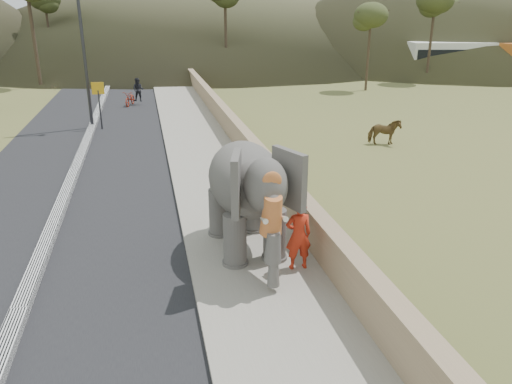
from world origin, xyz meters
TOP-DOWN VIEW (x-y plane):
  - ground at (0.00, 0.00)m, footprint 160.00×160.00m
  - road at (-5.00, 10.00)m, footprint 7.00×120.00m
  - median at (-5.00, 10.00)m, footprint 0.35×120.00m
  - walkway at (0.00, 10.00)m, footprint 3.00×120.00m
  - parapet at (1.65, 10.00)m, footprint 0.30×120.00m
  - lamppost at (-4.69, 17.77)m, footprint 1.76×0.36m
  - signboard at (-4.50, 17.43)m, footprint 0.60×0.08m
  - cow at (8.26, 11.39)m, footprint 1.51×0.96m
  - distant_car at (19.46, 36.39)m, footprint 4.54×2.85m
  - bus_white at (26.73, 32.07)m, footprint 11.28×4.60m
  - hill_far at (5.00, 70.00)m, footprint 80.00×80.00m
  - elephant_and_man at (0.02, 2.26)m, footprint 2.34×3.99m
  - motorcyclist at (-2.94, 24.05)m, footprint 1.51×1.85m
  - trees at (1.02, 29.40)m, footprint 47.65×44.12m

SIDE VIEW (x-z plane):
  - ground at x=0.00m, z-range 0.00..0.00m
  - road at x=-5.00m, z-range 0.00..0.03m
  - walkway at x=0.00m, z-range 0.00..0.15m
  - median at x=-5.00m, z-range 0.00..0.22m
  - parapet at x=1.65m, z-range 0.00..1.10m
  - cow at x=8.26m, z-range 0.00..1.18m
  - motorcyclist at x=-2.94m, z-range -0.21..1.54m
  - distant_car at x=19.46m, z-range 0.00..1.44m
  - elephant_and_man at x=0.02m, z-range 0.14..2.95m
  - bus_white at x=26.73m, z-range 0.00..3.10m
  - signboard at x=-4.50m, z-range 0.44..2.84m
  - trees at x=1.02m, z-range -0.70..8.86m
  - lamppost at x=-4.69m, z-range 0.87..8.87m
  - hill_far at x=5.00m, z-range 0.00..14.00m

